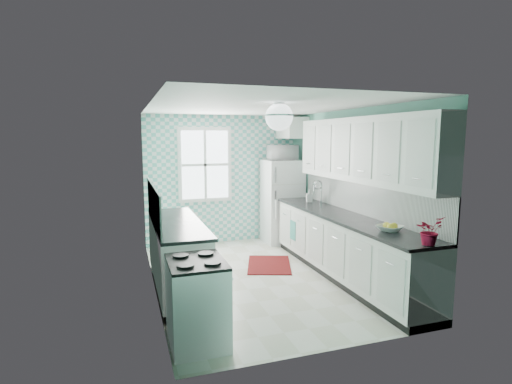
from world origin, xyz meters
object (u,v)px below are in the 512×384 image
object	(u,v)px
stove	(197,300)
microwave	(283,153)
fridge	(282,201)
potted_plant	(429,231)
fruit_bowl	(390,228)
ceiling_light	(279,117)
sink	(313,204)

from	to	relation	value
stove	microwave	distance (m)	4.33
fridge	potted_plant	bearing A→B (deg)	-87.28
stove	fruit_bowl	distance (m)	2.46
fruit_bowl	potted_plant	distance (m)	0.66
fridge	potted_plant	distance (m)	3.91
ceiling_light	fridge	size ratio (longest dim) A/B	0.21
potted_plant	microwave	world-z (taller)	microwave
fridge	sink	bearing A→B (deg)	-83.90
sink	fruit_bowl	world-z (taller)	sink
fruit_bowl	ceiling_light	bearing A→B (deg)	151.42
fridge	microwave	bearing A→B (deg)	55.45
fridge	stove	bearing A→B (deg)	-122.69
ceiling_light	fruit_bowl	bearing A→B (deg)	-28.58
fruit_bowl	potted_plant	size ratio (longest dim) A/B	0.96
stove	fruit_bowl	world-z (taller)	fruit_bowl
fridge	potted_plant	world-z (taller)	fridge
ceiling_light	microwave	size ratio (longest dim) A/B	0.66
fridge	sink	size ratio (longest dim) A/B	3.07
fruit_bowl	stove	bearing A→B (deg)	-176.06
stove	microwave	bearing A→B (deg)	54.08
sink	potted_plant	world-z (taller)	sink
fridge	fruit_bowl	size ratio (longest dim) A/B	5.53
ceiling_light	fridge	bearing A→B (deg)	66.83
ceiling_light	sink	distance (m)	2.34
microwave	stove	bearing A→B (deg)	54.46
ceiling_light	fruit_bowl	distance (m)	1.92
fruit_bowl	microwave	size ratio (longest dim) A/B	0.56
potted_plant	fruit_bowl	bearing A→B (deg)	90.00
stove	potted_plant	bearing A→B (deg)	-13.29
stove	sink	bearing A→B (deg)	41.44
potted_plant	microwave	size ratio (longest dim) A/B	0.58
fridge	fruit_bowl	xyz separation A→B (m)	(0.09, -3.25, 0.16)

